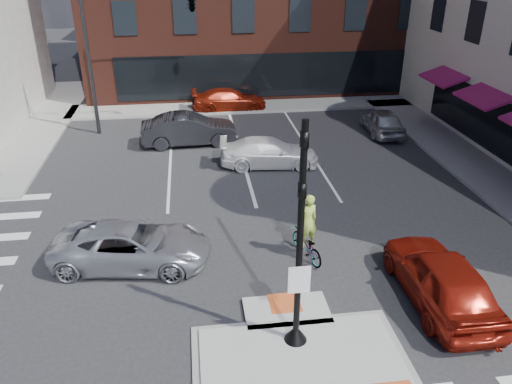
{
  "coord_description": "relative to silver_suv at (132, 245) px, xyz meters",
  "views": [
    {
      "loc": [
        -2.36,
        -9.38,
        9.32
      ],
      "look_at": [
        -0.37,
        5.41,
        2.0
      ],
      "focal_mm": 35.0,
      "sensor_mm": 36.0,
      "label": 1
    }
  ],
  "objects": [
    {
      "name": "ground",
      "position": [
        4.5,
        -4.7,
        -0.7
      ],
      "size": [
        120.0,
        120.0,
        0.0
      ],
      "primitive_type": "plane",
      "color": "#28282B",
      "rests_on": "ground"
    },
    {
      "name": "refuge_island",
      "position": [
        4.5,
        -4.96,
        -0.65
      ],
      "size": [
        5.4,
        4.65,
        0.13
      ],
      "color": "gray",
      "rests_on": "ground"
    },
    {
      "name": "sidewalk_e",
      "position": [
        15.3,
        5.3,
        -0.63
      ],
      "size": [
        3.0,
        24.0,
        0.15
      ],
      "primitive_type": "cube",
      "color": "gray",
      "rests_on": "ground"
    },
    {
      "name": "sidewalk_n",
      "position": [
        7.5,
        17.3,
        -0.63
      ],
      "size": [
        26.0,
        3.0,
        0.15
      ],
      "primitive_type": "cube",
      "color": "gray",
      "rests_on": "ground"
    },
    {
      "name": "signal_pole",
      "position": [
        4.5,
        -4.31,
        1.65
      ],
      "size": [
        0.6,
        0.6,
        5.98
      ],
      "color": "black",
      "rests_on": "refuge_island"
    },
    {
      "name": "mast_arm_signal",
      "position": [
        1.03,
        13.3,
        5.5
      ],
      "size": [
        6.1,
        2.24,
        8.0
      ],
      "color": "black",
      "rests_on": "ground"
    },
    {
      "name": "silver_suv",
      "position": [
        0.0,
        0.0,
        0.0
      ],
      "size": [
        5.34,
        3.04,
        1.41
      ],
      "primitive_type": "imported",
      "rotation": [
        0.0,
        0.0,
        1.43
      ],
      "color": "silver",
      "rests_on": "ground"
    },
    {
      "name": "red_sedan",
      "position": [
        8.97,
        -3.15,
        0.12
      ],
      "size": [
        1.95,
        4.81,
        1.64
      ],
      "primitive_type": "imported",
      "rotation": [
        0.0,
        0.0,
        3.14
      ],
      "color": "maroon",
      "rests_on": "ground"
    },
    {
      "name": "white_pickup",
      "position": [
        5.68,
        7.51,
        -0.03
      ],
      "size": [
        4.76,
        2.27,
        1.34
      ],
      "primitive_type": "imported",
      "rotation": [
        0.0,
        0.0,
        1.48
      ],
      "color": "white",
      "rests_on": "ground"
    },
    {
      "name": "bg_car_dark",
      "position": [
        2.0,
        10.9,
        0.11
      ],
      "size": [
        5.01,
        1.92,
        1.63
      ],
      "primitive_type": "imported",
      "rotation": [
        0.0,
        0.0,
        1.61
      ],
      "color": "#26252B",
      "rests_on": "ground"
    },
    {
      "name": "bg_car_silver",
      "position": [
        12.59,
        11.28,
        0.0
      ],
      "size": [
        1.88,
        4.21,
        1.41
      ],
      "primitive_type": "imported",
      "rotation": [
        0.0,
        0.0,
        3.09
      ],
      "color": "silver",
      "rests_on": "ground"
    },
    {
      "name": "bg_car_red",
      "position": [
        4.57,
        16.8,
        -0.02
      ],
      "size": [
        4.71,
        2.0,
        1.36
      ],
      "primitive_type": "imported",
      "rotation": [
        0.0,
        0.0,
        1.59
      ],
      "color": "maroon",
      "rests_on": "ground"
    },
    {
      "name": "cyclist",
      "position": [
        5.67,
        -0.38,
        0.08
      ],
      "size": [
        1.16,
        1.98,
        2.33
      ],
      "rotation": [
        0.0,
        0.0,
        3.43
      ],
      "color": "#3F3F44",
      "rests_on": "ground"
    }
  ]
}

